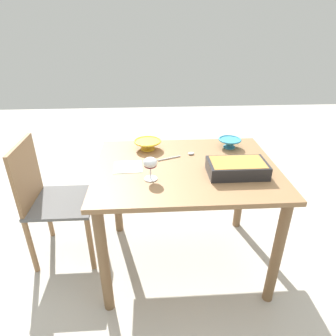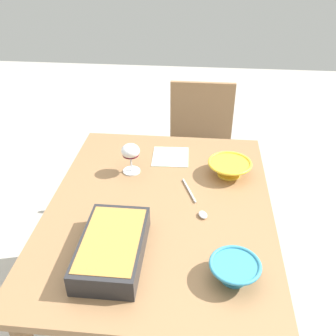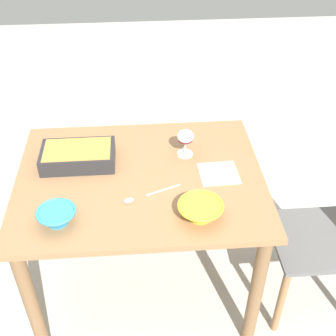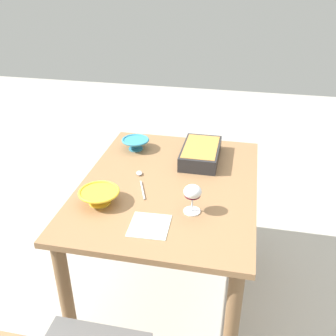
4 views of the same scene
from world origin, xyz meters
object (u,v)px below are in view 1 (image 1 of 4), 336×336
object	(u,v)px
dining_table	(186,184)
chair	(49,197)
mixing_bowl	(148,144)
serving_spoon	(183,155)
wine_glass	(150,164)
napkin	(128,167)
small_bowl	(230,142)
casserole_dish	(237,167)

from	to	relation	value
dining_table	chair	bearing A→B (deg)	-8.84
dining_table	chair	distance (m)	0.94
mixing_bowl	serving_spoon	world-z (taller)	mixing_bowl
wine_glass	napkin	world-z (taller)	wine_glass
dining_table	small_bowl	bearing A→B (deg)	-141.49
dining_table	serving_spoon	bearing A→B (deg)	-89.53
dining_table	casserole_dish	distance (m)	0.35
dining_table	wine_glass	size ratio (longest dim) A/B	8.25
chair	napkin	world-z (taller)	chair
napkin	chair	bearing A→B (deg)	-13.39
chair	mixing_bowl	xyz separation A→B (m)	(-0.68, -0.13, 0.32)
chair	serving_spoon	distance (m)	0.96
wine_glass	small_bowl	size ratio (longest dim) A/B	0.85
small_bowl	serving_spoon	world-z (taller)	small_bowl
dining_table	wine_glass	bearing A→B (deg)	34.20
chair	serving_spoon	bearing A→B (deg)	-179.85
wine_glass	serving_spoon	world-z (taller)	wine_glass
dining_table	napkin	size ratio (longest dim) A/B	6.44
casserole_dish	mixing_bowl	bearing A→B (deg)	-37.29
dining_table	casserole_dish	world-z (taller)	casserole_dish
chair	casserole_dish	distance (m)	1.26
small_bowl	napkin	world-z (taller)	small_bowl
small_bowl	napkin	size ratio (longest dim) A/B	0.91
dining_table	casserole_dish	xyz separation A→B (m)	(-0.28, 0.12, 0.17)
mixing_bowl	casserole_dish	bearing A→B (deg)	142.71
wine_glass	small_bowl	distance (m)	0.69
dining_table	mixing_bowl	bearing A→B (deg)	-49.20
chair	napkin	bearing A→B (deg)	166.61
dining_table	serving_spoon	size ratio (longest dim) A/B	4.40
small_bowl	napkin	xyz separation A→B (m)	(0.69, 0.25, -0.04)
small_bowl	serving_spoon	bearing A→B (deg)	19.69
napkin	dining_table	bearing A→B (deg)	178.54
serving_spoon	napkin	world-z (taller)	serving_spoon
chair	mixing_bowl	distance (m)	0.76
mixing_bowl	serving_spoon	xyz separation A→B (m)	(-0.23, 0.13, -0.03)
wine_glass	serving_spoon	xyz separation A→B (m)	(-0.22, -0.29, -0.09)
small_bowl	dining_table	bearing A→B (deg)	38.51
dining_table	small_bowl	size ratio (longest dim) A/B	7.04
serving_spoon	dining_table	bearing A→B (deg)	90.47
chair	serving_spoon	world-z (taller)	chair
dining_table	serving_spoon	distance (m)	0.20
chair	napkin	xyz separation A→B (m)	(-0.56, 0.13, 0.29)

